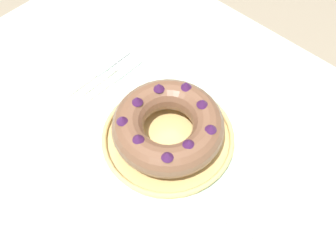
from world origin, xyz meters
TOP-DOWN VIEW (x-y plane):
  - ground_plane at (0.00, 0.00)m, footprint 8.00×8.00m
  - dining_table at (0.00, 0.00)m, footprint 1.38×1.05m
  - serving_dish at (-0.02, 0.03)m, footprint 0.31×0.31m
  - bundt_cake at (-0.02, 0.03)m, footprint 0.26×0.26m
  - fork at (-0.28, 0.08)m, footprint 0.02×0.20m
  - serving_knife at (-0.30, 0.05)m, footprint 0.02×0.22m
  - cake_knife at (-0.25, 0.07)m, footprint 0.02×0.19m
  - napkin at (0.25, 0.02)m, footprint 0.14×0.11m

SIDE VIEW (x-z plane):
  - ground_plane at x=0.00m, z-range 0.00..0.00m
  - dining_table at x=0.00m, z-range 0.28..1.03m
  - napkin at x=0.25m, z-range 0.74..0.74m
  - fork at x=-0.28m, z-range 0.74..0.75m
  - serving_knife at x=-0.30m, z-range 0.74..0.75m
  - cake_knife at x=-0.25m, z-range 0.74..0.75m
  - serving_dish at x=-0.02m, z-range 0.74..0.77m
  - bundt_cake at x=-0.02m, z-range 0.76..0.85m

